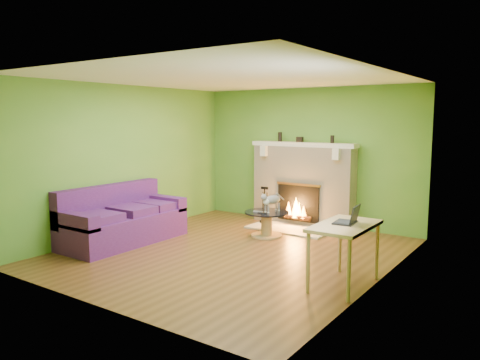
% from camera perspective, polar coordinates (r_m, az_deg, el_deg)
% --- Properties ---
extents(floor, '(5.00, 5.00, 0.00)m').
position_cam_1_polar(floor, '(7.19, -1.00, -8.81)').
color(floor, '#583519').
rests_on(floor, ground).
extents(ceiling, '(5.00, 5.00, 0.00)m').
position_cam_1_polar(ceiling, '(6.93, -1.05, 12.30)').
color(ceiling, white).
rests_on(ceiling, wall_back).
extents(wall_back, '(5.00, 0.00, 5.00)m').
position_cam_1_polar(wall_back, '(9.08, 8.26, 2.86)').
color(wall_back, '#4C892D').
rests_on(wall_back, floor).
extents(wall_front, '(5.00, 0.00, 5.00)m').
position_cam_1_polar(wall_front, '(5.14, -17.56, -0.88)').
color(wall_front, '#4C892D').
rests_on(wall_front, floor).
extents(wall_left, '(0.00, 5.00, 5.00)m').
position_cam_1_polar(wall_left, '(8.45, -13.50, 2.40)').
color(wall_left, '#4C892D').
rests_on(wall_left, floor).
extents(wall_right, '(0.00, 5.00, 5.00)m').
position_cam_1_polar(wall_right, '(5.92, 16.92, 0.20)').
color(wall_right, '#4C892D').
rests_on(wall_right, floor).
extents(window_frame, '(0.00, 1.20, 1.20)m').
position_cam_1_polar(window_frame, '(5.05, 13.75, 1.97)').
color(window_frame, silver).
rests_on(window_frame, wall_right).
extents(window_pane, '(0.00, 1.06, 1.06)m').
position_cam_1_polar(window_pane, '(5.06, 13.67, 1.97)').
color(window_pane, white).
rests_on(window_pane, wall_right).
extents(fireplace, '(2.10, 0.46, 1.58)m').
position_cam_1_polar(fireplace, '(8.97, 7.67, -0.57)').
color(fireplace, beige).
rests_on(fireplace, floor).
extents(hearth, '(1.50, 0.75, 0.03)m').
position_cam_1_polar(hearth, '(8.66, 6.02, -5.93)').
color(hearth, beige).
rests_on(hearth, floor).
extents(mantel, '(2.10, 0.28, 0.08)m').
position_cam_1_polar(mantel, '(8.88, 7.69, 4.32)').
color(mantel, silver).
rests_on(mantel, fireplace).
extents(sofa, '(0.94, 2.07, 0.93)m').
position_cam_1_polar(sofa, '(7.95, -14.24, -4.79)').
color(sofa, '#471758').
rests_on(sofa, floor).
extents(coffee_table, '(0.76, 0.76, 0.43)m').
position_cam_1_polar(coffee_table, '(8.11, 3.27, -5.14)').
color(coffee_table, tan).
rests_on(coffee_table, floor).
extents(desk, '(0.60, 1.03, 0.76)m').
position_cam_1_polar(desk, '(5.78, 12.64, -6.18)').
color(desk, tan).
rests_on(desk, floor).
extents(cat, '(0.30, 0.57, 0.34)m').
position_cam_1_polar(cat, '(8.04, 3.96, -2.69)').
color(cat, slate).
rests_on(cat, coffee_table).
extents(remote_silver, '(0.17, 0.06, 0.02)m').
position_cam_1_polar(remote_silver, '(8.02, 2.22, -3.87)').
color(remote_silver, gray).
rests_on(remote_silver, coffee_table).
extents(remote_black, '(0.16, 0.06, 0.02)m').
position_cam_1_polar(remote_black, '(7.91, 2.72, -4.04)').
color(remote_black, black).
rests_on(remote_black, coffee_table).
extents(laptop, '(0.31, 0.34, 0.24)m').
position_cam_1_polar(laptop, '(5.78, 12.70, -4.02)').
color(laptop, black).
rests_on(laptop, desk).
extents(fire_tools, '(0.19, 0.19, 0.70)m').
position_cam_1_polar(fire_tools, '(9.03, 3.00, -3.00)').
color(fire_tools, black).
rests_on(fire_tools, hearth).
extents(mantel_vase_left, '(0.08, 0.08, 0.18)m').
position_cam_1_polar(mantel_vase_left, '(9.15, 4.90, 5.27)').
color(mantel_vase_left, black).
rests_on(mantel_vase_left, mantel).
extents(mantel_vase_right, '(0.07, 0.07, 0.14)m').
position_cam_1_polar(mantel_vase_right, '(8.66, 11.19, 4.90)').
color(mantel_vase_right, black).
rests_on(mantel_vase_right, mantel).
extents(mantel_box, '(0.12, 0.08, 0.10)m').
position_cam_1_polar(mantel_box, '(8.94, 7.30, 4.93)').
color(mantel_box, black).
rests_on(mantel_box, mantel).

